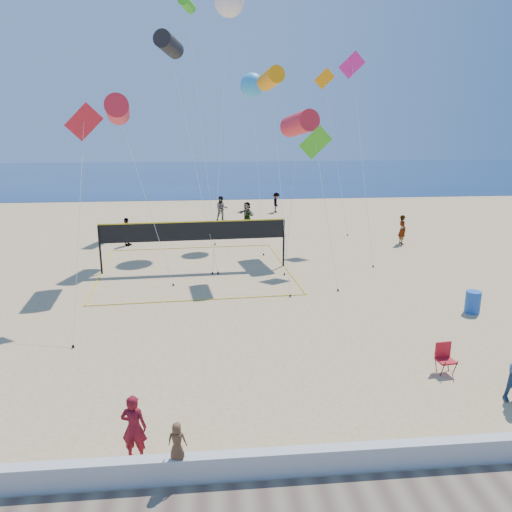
{
  "coord_description": "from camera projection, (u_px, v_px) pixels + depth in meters",
  "views": [
    {
      "loc": [
        -1.94,
        -12.16,
        7.41
      ],
      "look_at": [
        -0.55,
        2.0,
        3.6
      ],
      "focal_mm": 35.0,
      "sensor_mm": 36.0,
      "label": 1
    }
  ],
  "objects": [
    {
      "name": "far_person_3",
      "position": [
        222.0,
        209.0,
        38.57
      ],
      "size": [
        0.97,
        0.78,
        1.93
      ],
      "primitive_type": "imported",
      "rotation": [
        0.0,
        0.0,
        0.05
      ],
      "color": "gray",
      "rests_on": "ground"
    },
    {
      "name": "kite_6",
      "position": [
        229.0,
        2.0,
        30.37
      ],
      "size": [
        2.67,
        10.36,
        15.44
      ],
      "rotation": [
        0.0,
        0.0,
        -0.37
      ],
      "color": "white",
      "rests_on": "ground"
    },
    {
      "name": "far_person_2",
      "position": [
        402.0,
        230.0,
        31.21
      ],
      "size": [
        0.48,
        0.7,
        1.85
      ],
      "primitive_type": "imported",
      "rotation": [
        0.0,
        0.0,
        1.63
      ],
      "color": "gray",
      "rests_on": "ground"
    },
    {
      "name": "kite_8",
      "position": [
        187.0,
        4.0,
        34.84
      ],
      "size": [
        2.16,
        9.15,
        15.94
      ],
      "rotation": [
        0.0,
        0.0,
        -0.27
      ],
      "color": "green",
      "rests_on": "ground"
    },
    {
      "name": "far_person_1",
      "position": [
        247.0,
        215.0,
        36.28
      ],
      "size": [
        1.45,
        1.72,
        1.86
      ],
      "primitive_type": "imported",
      "rotation": [
        0.0,
        0.0,
        -0.95
      ],
      "color": "gray",
      "rests_on": "ground"
    },
    {
      "name": "kite_5",
      "position": [
        353.0,
        76.0,
        30.18
      ],
      "size": [
        1.66,
        7.27,
        11.64
      ],
      "rotation": [
        0.0,
        0.0,
        0.1
      ],
      "color": "#DA1E87",
      "rests_on": "ground"
    },
    {
      "name": "seawall",
      "position": [
        304.0,
        461.0,
        10.83
      ],
      "size": [
        32.0,
        0.3,
        0.6
      ],
      "primitive_type": "cube",
      "color": "beige",
      "rests_on": "ground"
    },
    {
      "name": "kite_10",
      "position": [
        299.0,
        124.0,
        28.16
      ],
      "size": [
        2.52,
        6.69,
        8.14
      ],
      "rotation": [
        0.0,
        0.0,
        0.25
      ],
      "color": "red",
      "rests_on": "ground"
    },
    {
      "name": "kite_7",
      "position": [
        252.0,
        85.0,
        31.07
      ],
      "size": [
        1.76,
        5.95,
        10.41
      ],
      "rotation": [
        0.0,
        0.0,
        0.2
      ],
      "color": "#31A1E6",
      "rests_on": "ground"
    },
    {
      "name": "kite_1",
      "position": [
        169.0,
        45.0,
        27.56
      ],
      "size": [
        3.19,
        7.1,
        12.24
      ],
      "rotation": [
        0.0,
        0.0,
        -0.26
      ],
      "color": "black",
      "rests_on": "ground"
    },
    {
      "name": "volleyball_net",
      "position": [
        194.0,
        237.0,
        25.51
      ],
      "size": [
        10.1,
        9.95,
        2.56
      ],
      "rotation": [
        0.0,
        0.0,
        0.06
      ],
      "color": "black",
      "rests_on": "ground"
    },
    {
      "name": "woman",
      "position": [
        134.0,
        428.0,
        11.17
      ],
      "size": [
        0.63,
        0.47,
        1.6
      ],
      "primitive_type": "imported",
      "rotation": [
        0.0,
        0.0,
        2.99
      ],
      "color": "maroon",
      "rests_on": "ground"
    },
    {
      "name": "trash_barrel",
      "position": [
        473.0,
        302.0,
        20.0
      ],
      "size": [
        0.75,
        0.75,
        0.89
      ],
      "primitive_type": "cylinder",
      "rotation": [
        0.0,
        0.0,
        -0.31
      ],
      "color": "#1A4DAD",
      "rests_on": "ground"
    },
    {
      "name": "far_person_0",
      "position": [
        127.0,
        232.0,
        30.8
      ],
      "size": [
        0.79,
        1.11,
        1.75
      ],
      "primitive_type": "imported",
      "rotation": [
        0.0,
        0.0,
        1.18
      ],
      "color": "gray",
      "rests_on": "ground"
    },
    {
      "name": "kite_0",
      "position": [
        118.0,
        110.0,
        23.38
      ],
      "size": [
        3.17,
        3.78,
        8.71
      ],
      "rotation": [
        0.0,
        0.0,
        0.14
      ],
      "color": "red",
      "rests_on": "ground"
    },
    {
      "name": "toddler",
      "position": [
        177.0,
        441.0,
        10.37
      ],
      "size": [
        0.44,
        0.33,
        0.82
      ],
      "primitive_type": "imported",
      "rotation": [
        0.0,
        0.0,
        2.96
      ],
      "color": "brown",
      "rests_on": "seawall"
    },
    {
      "name": "kite_3",
      "position": [
        83.0,
        134.0,
        19.05
      ],
      "size": [
        1.49,
        4.48,
        8.17
      ],
      "rotation": [
        0.0,
        0.0,
        0.28
      ],
      "color": "red",
      "rests_on": "ground"
    },
    {
      "name": "far_person_4",
      "position": [
        276.0,
        203.0,
        42.32
      ],
      "size": [
        0.68,
        1.12,
        1.68
      ],
      "primitive_type": "imported",
      "rotation": [
        0.0,
        0.0,
        1.52
      ],
      "color": "gray",
      "rests_on": "ground"
    },
    {
      "name": "ocean",
      "position": [
        220.0,
        174.0,
        73.38
      ],
      "size": [
        140.0,
        50.0,
        0.03
      ],
      "primitive_type": "cube",
      "color": "navy",
      "rests_on": "ground"
    },
    {
      "name": "kite_2",
      "position": [
        271.0,
        79.0,
        24.8
      ],
      "size": [
        1.22,
        6.74,
        10.09
      ],
      "rotation": [
        0.0,
        0.0,
        0.19
      ],
      "color": "orange",
      "rests_on": "ground"
    },
    {
      "name": "ground",
      "position": [
        283.0,
        400.0,
        13.79
      ],
      "size": [
        120.0,
        120.0,
        0.0
      ],
      "primitive_type": "plane",
      "color": "tan",
      "rests_on": "ground"
    },
    {
      "name": "kite_9",
      "position": [
        326.0,
        89.0,
        36.32
      ],
      "size": [
        1.55,
        5.97,
        11.29
      ],
      "rotation": [
        0.0,
        0.0,
        0.16
      ],
      "color": "orange",
      "rests_on": "ground"
    },
    {
      "name": "kite_4",
      "position": [
        316.0,
        148.0,
        25.45
      ],
      "size": [
        1.78,
        4.98,
        7.3
      ],
      "rotation": [
        0.0,
        0.0,
        0.24
      ],
      "color": "green",
      "rests_on": "ground"
    },
    {
      "name": "camp_chair",
      "position": [
        444.0,
        356.0,
        15.18
      ],
      "size": [
        0.56,
        0.67,
        1.05
      ],
      "rotation": [
        0.0,
        0.0,
        0.1
      ],
      "color": "red",
      "rests_on": "ground"
    }
  ]
}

